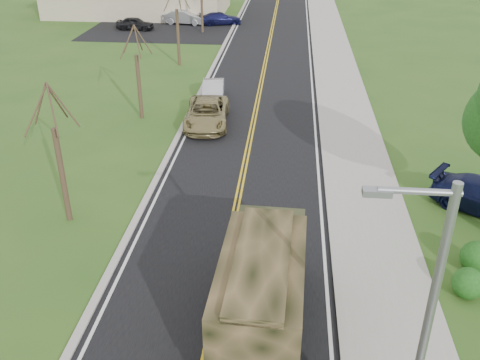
# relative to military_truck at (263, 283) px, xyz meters

# --- Properties ---
(road) EXTENTS (8.00, 120.00, 0.01)m
(road) POSITION_rel_military_truck_xyz_m (-1.59, 35.91, -1.94)
(road) COLOR black
(road) RESTS_ON ground
(curb_right) EXTENTS (0.30, 120.00, 0.12)m
(curb_right) POSITION_rel_military_truck_xyz_m (2.56, 35.91, -1.88)
(curb_right) COLOR #9E998E
(curb_right) RESTS_ON ground
(sidewalk_right) EXTENTS (3.20, 120.00, 0.10)m
(sidewalk_right) POSITION_rel_military_truck_xyz_m (4.31, 35.91, -1.89)
(sidewalk_right) COLOR #9E998E
(sidewalk_right) RESTS_ON ground
(curb_left) EXTENTS (0.30, 120.00, 0.10)m
(curb_left) POSITION_rel_military_truck_xyz_m (-5.74, 35.91, -1.89)
(curb_left) COLOR #9E998E
(curb_left) RESTS_ON ground
(street_light) EXTENTS (1.65, 0.22, 8.00)m
(street_light) POSITION_rel_military_truck_xyz_m (3.31, -4.59, 2.49)
(street_light) COLOR gray
(street_light) RESTS_ON ground
(bare_tree_a) EXTENTS (1.93, 2.26, 6.08)m
(bare_tree_a) POSITION_rel_military_truck_xyz_m (-8.60, 5.91, 0.68)
(bare_tree_a) COLOR #38281C
(bare_tree_a) RESTS_ON ground
(bare_tree_b) EXTENTS (1.83, 2.14, 5.73)m
(bare_tree_b) POSITION_rel_military_truck_xyz_m (-8.60, 17.91, 0.53)
(bare_tree_b) COLOR #38281C
(bare_tree_b) RESTS_ON ground
(bare_tree_c) EXTENTS (2.04, 2.39, 6.42)m
(bare_tree_c) POSITION_rel_military_truck_xyz_m (-8.60, 29.91, 0.83)
(bare_tree_c) COLOR #38281C
(bare_tree_c) RESTS_ON ground
(bare_tree_d) EXTENTS (1.88, 2.20, 5.91)m
(bare_tree_d) POSITION_rel_military_truck_xyz_m (-8.60, 41.91, 0.61)
(bare_tree_d) COLOR #38281C
(bare_tree_d) RESTS_ON ground
(military_truck) EXTENTS (2.59, 6.88, 3.39)m
(military_truck) POSITION_rel_military_truck_xyz_m (0.00, 0.00, 0.00)
(military_truck) COLOR black
(military_truck) RESTS_ON ground
(suv_champagne) EXTENTS (2.87, 5.55, 1.49)m
(suv_champagne) POSITION_rel_military_truck_xyz_m (-4.35, 17.12, -1.20)
(suv_champagne) COLOR #968854
(suv_champagne) RESTS_ON ground
(sedan_silver) EXTENTS (1.79, 4.13, 1.32)m
(sedan_silver) POSITION_rel_military_truck_xyz_m (-4.59, 21.52, -1.28)
(sedan_silver) COLOR silver
(sedan_silver) RESTS_ON ground
(lot_car_dark) EXTENTS (3.90, 1.72, 1.31)m
(lot_car_dark) POSITION_rel_military_truck_xyz_m (-15.72, 42.42, -1.29)
(lot_car_dark) COLOR black
(lot_car_dark) RESTS_ON ground
(lot_car_silver) EXTENTS (4.77, 2.18, 1.52)m
(lot_car_silver) POSITION_rel_military_truck_xyz_m (-11.12, 45.74, -1.18)
(lot_car_silver) COLOR silver
(lot_car_silver) RESTS_ON ground
(lot_car_navy) EXTENTS (4.78, 3.00, 1.29)m
(lot_car_navy) POSITION_rel_military_truck_xyz_m (-7.26, 45.91, -1.30)
(lot_car_navy) COLOR #10113D
(lot_car_navy) RESTS_ON ground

